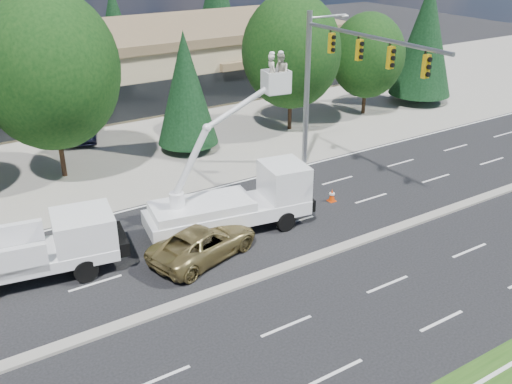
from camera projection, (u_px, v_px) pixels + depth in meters
ground at (241, 284)px, 23.13m from camera, size 140.00×140.00×0.00m
concrete_apron at (89, 142)px, 38.46m from camera, size 140.00×22.00×0.01m
road_median at (241, 283)px, 23.10m from camera, size 120.00×0.55×0.12m
strip_mall at (46, 71)px, 44.92m from camera, size 50.40×15.40×5.50m
tree_front_d at (49, 70)px, 30.57m from camera, size 7.62×7.62×10.57m
tree_front_e at (186, 88)px, 35.32m from camera, size 3.86×3.86×7.61m
tree_front_f at (291, 51)px, 38.59m from camera, size 6.77×6.77×9.40m
tree_front_g at (368, 56)px, 42.41m from camera, size 5.51×5.51×7.64m
tree_front_h at (425, 38)px, 44.99m from camera, size 4.94×4.94×9.74m
tree_back_c at (114, 23)px, 58.37m from camera, size 4.02×4.02×7.93m
tree_back_d at (217, 0)px, 63.55m from camera, size 5.42×5.42×10.69m
signal_mast at (332, 72)px, 30.82m from camera, size 2.76×10.16×9.00m
utility_pickup at (46, 253)px, 23.32m from camera, size 6.87×3.44×2.52m
bucket_truck at (242, 194)px, 26.72m from camera, size 8.00×3.51×8.30m
traffic_cone_b at (163, 250)px, 24.88m from camera, size 0.40×0.40×0.70m
traffic_cone_c at (182, 244)px, 25.34m from camera, size 0.40×0.40×0.70m
traffic_cone_d at (332, 195)px, 29.98m from camera, size 0.40×0.40×0.70m
minivan at (204, 242)px, 24.77m from camera, size 5.62×3.76×1.43m
parked_car_east at (83, 126)px, 38.88m from camera, size 3.21×5.26×1.64m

